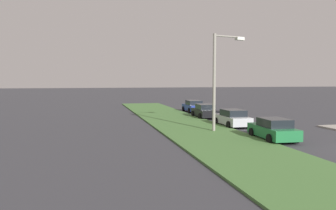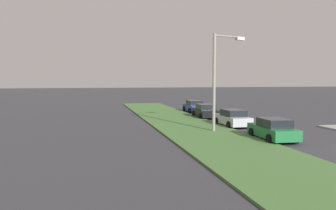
{
  "view_description": "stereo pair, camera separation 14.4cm",
  "coord_description": "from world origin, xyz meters",
  "views": [
    {
      "loc": [
        -14.96,
        16.07,
        4.05
      ],
      "look_at": [
        11.71,
        9.79,
        1.97
      ],
      "focal_mm": 36.1,
      "sensor_mm": 36.0,
      "label": 1
    },
    {
      "loc": [
        -14.99,
        15.93,
        4.05
      ],
      "look_at": [
        11.71,
        9.79,
        1.97
      ],
      "focal_mm": 36.1,
      "sensor_mm": 36.0,
      "label": 2
    }
  ],
  "objects": [
    {
      "name": "parked_car_blue",
      "position": [
        24.9,
        3.44,
        0.72
      ],
      "size": [
        4.32,
        2.06,
        1.47
      ],
      "rotation": [
        0.0,
        0.0,
        -0.01
      ],
      "color": "#23389E",
      "rests_on": "ground"
    },
    {
      "name": "streetlight",
      "position": [
        9.32,
        6.42,
        4.39
      ],
      "size": [
        0.99,
        2.83,
        7.5
      ],
      "color": "gray",
      "rests_on": "ground"
    },
    {
      "name": "parked_car_green",
      "position": [
        5.19,
        4.09,
        0.72
      ],
      "size": [
        4.4,
        2.21,
        1.47
      ],
      "rotation": [
        0.0,
        0.0,
        -0.06
      ],
      "color": "#1E6B38",
      "rests_on": "ground"
    },
    {
      "name": "parked_car_silver",
      "position": [
        11.95,
        4.02,
        0.72
      ],
      "size": [
        4.31,
        2.05,
        1.47
      ],
      "rotation": [
        0.0,
        0.0,
        0.01
      ],
      "color": "#B2B5BA",
      "rests_on": "ground"
    },
    {
      "name": "grass_median",
      "position": [
        10.0,
        7.81,
        0.06
      ],
      "size": [
        60.0,
        6.0,
        0.12
      ],
      "primitive_type": "cube",
      "color": "#477238",
      "rests_on": "ground"
    },
    {
      "name": "parked_car_black",
      "position": [
        18.55,
        4.2,
        0.72
      ],
      "size": [
        4.36,
        2.14,
        1.47
      ],
      "rotation": [
        0.0,
        0.0,
        -0.04
      ],
      "color": "black",
      "rests_on": "ground"
    }
  ]
}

